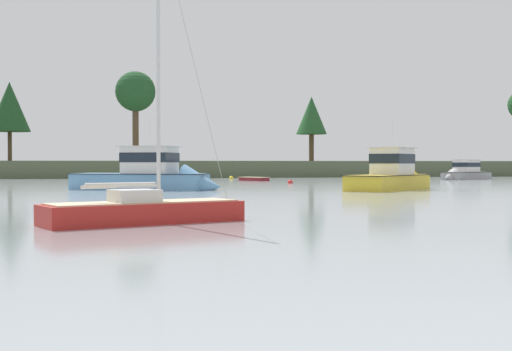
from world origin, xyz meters
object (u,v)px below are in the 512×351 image
(mooring_buoy_yellow, at_px, (231,178))
(cruiser_yellow, at_px, (395,180))
(sailboat_red, at_px, (144,217))
(cruiser_skyblue, at_px, (156,180))
(cruiser_grey, at_px, (463,175))
(dinghy_maroon, at_px, (254,179))
(mooring_buoy_orange, at_px, (177,180))
(dinghy_navy, at_px, (378,181))
(mooring_buoy_red, at_px, (290,182))

(mooring_buoy_yellow, bearing_deg, cruiser_yellow, -82.16)
(sailboat_red, bearing_deg, cruiser_skyblue, 84.07)
(cruiser_skyblue, relative_size, sailboat_red, 1.09)
(cruiser_grey, height_order, mooring_buoy_yellow, cruiser_grey)
(dinghy_maroon, bearing_deg, mooring_buoy_yellow, 93.43)
(cruiser_grey, bearing_deg, dinghy_maroon, 179.39)
(cruiser_grey, relative_size, mooring_buoy_orange, 16.93)
(dinghy_maroon, bearing_deg, dinghy_navy, -51.07)
(mooring_buoy_orange, relative_size, mooring_buoy_yellow, 0.83)
(cruiser_grey, bearing_deg, cruiser_yellow, -128.97)
(dinghy_maroon, bearing_deg, mooring_buoy_orange, 158.42)
(cruiser_yellow, bearing_deg, sailboat_red, -129.92)
(sailboat_red, xyz_separation_m, mooring_buoy_orange, (7.04, 50.78, -0.13))
(cruiser_skyblue, distance_m, cruiser_grey, 42.28)
(cruiser_skyblue, relative_size, cruiser_yellow, 1.19)
(dinghy_navy, relative_size, dinghy_maroon, 1.14)
(cruiser_yellow, distance_m, mooring_buoy_red, 15.68)
(cruiser_yellow, distance_m, dinghy_maroon, 25.38)
(dinghy_navy, distance_m, dinghy_maroon, 14.34)
(mooring_buoy_red, bearing_deg, mooring_buoy_orange, 124.85)
(mooring_buoy_red, bearing_deg, sailboat_red, -112.69)
(cruiser_skyblue, bearing_deg, sailboat_red, -95.93)
(cruiser_yellow, height_order, mooring_buoy_yellow, cruiser_yellow)
(mooring_buoy_orange, bearing_deg, sailboat_red, -97.90)
(cruiser_grey, distance_m, mooring_buoy_yellow, 26.55)
(mooring_buoy_orange, bearing_deg, dinghy_navy, -40.31)
(dinghy_maroon, bearing_deg, mooring_buoy_red, -83.47)
(dinghy_navy, height_order, mooring_buoy_orange, dinghy_navy)
(cruiser_grey, bearing_deg, cruiser_skyblue, -149.25)
(cruiser_yellow, distance_m, mooring_buoy_orange, 30.54)
(dinghy_navy, relative_size, sailboat_red, 0.43)
(mooring_buoy_orange, xyz_separation_m, mooring_buoy_yellow, (7.21, 6.22, 0.02))
(cruiser_yellow, bearing_deg, mooring_buoy_red, 101.28)
(sailboat_red, distance_m, mooring_buoy_orange, 51.27)
(mooring_buoy_red, bearing_deg, dinghy_maroon, 96.53)
(cruiser_grey, distance_m, mooring_buoy_red, 24.95)
(cruiser_yellow, distance_m, mooring_buoy_yellow, 34.65)
(mooring_buoy_orange, distance_m, mooring_buoy_yellow, 9.52)
(mooring_buoy_orange, relative_size, mooring_buoy_red, 0.88)
(sailboat_red, height_order, mooring_buoy_red, sailboat_red)
(cruiser_yellow, xyz_separation_m, dinghy_navy, (4.84, 13.87, -0.50))
(dinghy_maroon, distance_m, mooring_buoy_red, 9.73)
(cruiser_grey, relative_size, sailboat_red, 0.79)
(cruiser_yellow, height_order, mooring_buoy_red, cruiser_yellow)
(cruiser_skyblue, relative_size, dinghy_maroon, 2.91)
(mooring_buoy_orange, bearing_deg, cruiser_yellow, -66.99)
(cruiser_grey, height_order, mooring_buoy_red, cruiser_grey)
(sailboat_red, distance_m, mooring_buoy_red, 41.24)
(dinghy_navy, distance_m, mooring_buoy_orange, 22.00)
(cruiser_yellow, relative_size, mooring_buoy_yellow, 16.26)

